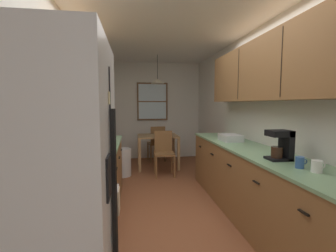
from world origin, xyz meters
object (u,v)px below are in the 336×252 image
(trash_bin, at_px, (123,162))
(mug_by_coffeemaker, at_px, (300,162))
(refrigerator, at_px, (51,201))
(dining_chair_near, at_px, (164,151))
(storage_canister, at_px, (85,147))
(dining_chair_far, at_px, (157,142))
(dining_table, at_px, (158,141))
(mug_spare, at_px, (317,166))
(stove_range, at_px, (78,214))
(coffee_maker, at_px, (282,144))
(microwave_over_range, at_px, (58,75))
(dish_rack, at_px, (230,138))

(trash_bin, height_order, mug_by_coffeemaker, mug_by_coffeemaker)
(refrigerator, bearing_deg, dining_chair_near, 71.78)
(storage_canister, bearing_deg, dining_chair_far, 71.27)
(storage_canister, height_order, mug_by_coffeemaker, storage_canister)
(mug_by_coffeemaker, bearing_deg, dining_chair_far, 101.95)
(dining_chair_near, bearing_deg, refrigerator, -108.22)
(refrigerator, xyz_separation_m, dining_table, (1.02, 3.88, -0.29))
(mug_by_coffeemaker, bearing_deg, mug_spare, -70.38)
(dining_chair_near, height_order, mug_by_coffeemaker, mug_by_coffeemaker)
(stove_range, height_order, coffee_maker, coffee_maker)
(trash_bin, xyz_separation_m, mug_by_coffeemaker, (1.65, -2.91, 0.67))
(refrigerator, distance_m, storage_canister, 1.20)
(microwave_over_range, relative_size, dining_chair_far, 0.68)
(dining_table, distance_m, storage_canister, 2.91)
(refrigerator, xyz_separation_m, dining_chair_far, (1.06, 4.44, -0.41))
(storage_canister, relative_size, mug_spare, 1.63)
(stove_range, relative_size, mug_spare, 9.05)
(coffee_maker, bearing_deg, dish_rack, 90.65)
(refrigerator, relative_size, mug_by_coffeemaker, 16.59)
(coffee_maker, bearing_deg, trash_bin, 122.83)
(dining_chair_far, bearing_deg, mug_spare, -77.79)
(storage_canister, bearing_deg, dining_chair_near, 61.89)
(dish_rack, bearing_deg, dining_table, 114.96)
(mug_spare, bearing_deg, dining_table, 104.64)
(microwave_over_range, distance_m, mug_spare, 2.28)
(storage_canister, relative_size, dish_rack, 0.58)
(dining_table, bearing_deg, mug_by_coffeemaker, -75.57)
(microwave_over_range, xyz_separation_m, dining_chair_far, (1.21, 3.69, -1.20))
(coffee_maker, bearing_deg, microwave_over_range, 179.63)
(dining_chair_far, bearing_deg, mug_by_coffeemaker, -78.05)
(stove_range, distance_m, trash_bin, 2.61)
(coffee_maker, bearing_deg, storage_canister, 166.95)
(dining_chair_far, xyz_separation_m, dish_rack, (0.86, -2.51, 0.45))
(dining_chair_far, bearing_deg, dining_table, -93.81)
(storage_canister, distance_m, mug_by_coffeemaker, 2.10)
(mug_spare, bearing_deg, dining_chair_near, 106.07)
(stove_range, xyz_separation_m, trash_bin, (0.29, 2.59, -0.19))
(microwave_over_range, relative_size, coffee_maker, 2.04)
(trash_bin, distance_m, mug_spare, 3.55)
(trash_bin, bearing_deg, mug_by_coffeemaker, -60.43)
(stove_range, bearing_deg, mug_by_coffeemaker, -9.30)
(dining_chair_near, distance_m, dish_rack, 1.67)
(dining_table, xyz_separation_m, mug_spare, (0.94, -3.58, 0.33))
(refrigerator, height_order, mug_spare, refrigerator)
(dining_chair_near, bearing_deg, stove_range, -113.71)
(dining_chair_near, bearing_deg, coffee_maker, -71.74)
(stove_range, relative_size, dining_chair_near, 1.22)
(dining_table, distance_m, dish_rack, 2.16)
(coffee_maker, relative_size, mug_by_coffeemaker, 2.73)
(stove_range, bearing_deg, coffee_maker, -0.39)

